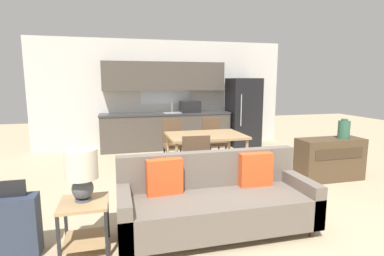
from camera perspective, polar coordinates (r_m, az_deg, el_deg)
ground_plane at (r=3.69m, az=6.85°, el=-18.42°), size 20.00×20.00×0.00m
wall_back at (r=7.77m, az=-5.42°, el=6.48°), size 6.40×0.07×2.70m
kitchen_counter at (r=7.52m, az=-4.92°, el=2.50°), size 3.21×0.65×2.15m
refrigerator at (r=7.98m, az=9.69°, el=3.02°), size 0.76×0.78×1.75m
dining_table at (r=5.28m, az=2.62°, el=-1.95°), size 1.33×0.93×0.76m
couch at (r=3.49m, az=4.48°, el=-13.75°), size 2.16×0.80×0.87m
side_table at (r=3.29m, az=-19.78°, el=-15.77°), size 0.46×0.46×0.51m
table_lamp at (r=3.16m, az=-20.28°, el=-7.55°), size 0.32×0.32×0.53m
credenza at (r=5.70m, az=24.73°, el=-5.39°), size 1.13×0.45×0.72m
vase at (r=5.71m, az=26.95°, el=-0.24°), size 0.19×0.19×0.34m
dining_chair_near_left at (r=4.39m, az=0.50°, el=-6.70°), size 0.45×0.45×0.93m
dining_chair_far_left at (r=6.00m, az=-3.60°, el=-2.43°), size 0.43×0.43×0.93m
dining_chair_far_right at (r=6.21m, az=4.09°, el=-2.06°), size 0.46×0.46×0.93m
suitcase at (r=3.48m, az=-30.85°, el=-15.78°), size 0.46×0.22×0.77m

